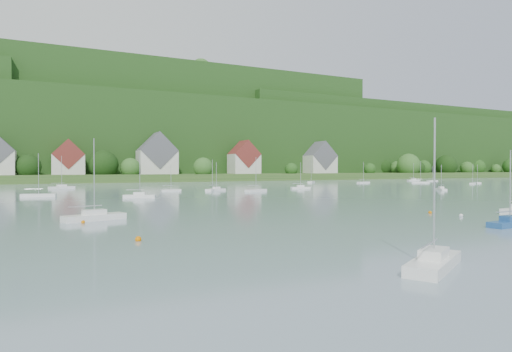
% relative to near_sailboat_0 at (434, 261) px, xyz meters
% --- Properties ---
extents(far_shore_strip, '(600.00, 60.00, 3.00)m').
position_rel_near_sailboat_0_xyz_m(far_shore_strip, '(18.23, 180.51, 1.06)').
color(far_shore_strip, '#294D1C').
rests_on(far_shore_strip, ground).
extents(forested_ridge, '(620.00, 181.22, 69.89)m').
position_rel_near_sailboat_0_xyz_m(forested_ridge, '(18.62, 249.08, 22.45)').
color(forested_ridge, '#153A12').
rests_on(forested_ridge, ground).
extents(village_building_1, '(12.00, 9.36, 14.00)m').
position_rel_near_sailboat_0_xyz_m(village_building_1, '(-11.77, 169.51, 8.32)').
color(village_building_1, beige).
rests_on(village_building_1, far_shore_strip).
extents(village_building_2, '(16.00, 11.44, 18.00)m').
position_rel_near_sailboat_0_xyz_m(village_building_2, '(23.23, 168.51, 9.83)').
color(village_building_2, beige).
rests_on(village_building_2, far_shore_strip).
extents(village_building_3, '(13.00, 10.40, 15.50)m').
position_rel_near_sailboat_0_xyz_m(village_building_3, '(63.23, 166.51, 8.99)').
color(village_building_3, beige).
rests_on(village_building_3, far_shore_strip).
extents(village_building_4, '(15.00, 10.40, 16.50)m').
position_rel_near_sailboat_0_xyz_m(village_building_4, '(108.23, 170.51, 9.15)').
color(village_building_4, beige).
rests_on(village_building_4, far_shore_strip).
extents(near_sailboat_0, '(6.06, 4.42, 8.12)m').
position_rel_near_sailboat_0_xyz_m(near_sailboat_0, '(0.00, 0.00, 0.00)').
color(near_sailboat_0, white).
rests_on(near_sailboat_0, ground).
extents(near_sailboat_1, '(5.37, 1.95, 7.10)m').
position_rel_near_sailboat_0_xyz_m(near_sailboat_1, '(19.97, 9.14, -0.03)').
color(near_sailboat_1, '#214E8B').
rests_on(near_sailboat_1, ground).
extents(near_sailboat_6, '(6.55, 3.63, 8.52)m').
position_rel_near_sailboat_0_xyz_m(near_sailboat_6, '(-14.39, 30.95, 0.01)').
color(near_sailboat_6, white).
rests_on(near_sailboat_6, ground).
extents(mooring_buoy_0, '(0.48, 0.48, 0.48)m').
position_rel_near_sailboat_0_xyz_m(mooring_buoy_0, '(-12.66, 15.95, -0.44)').
color(mooring_buoy_0, orange).
rests_on(mooring_buoy_0, ground).
extents(mooring_buoy_1, '(0.43, 0.43, 0.43)m').
position_rel_near_sailboat_0_xyz_m(mooring_buoy_1, '(22.99, 16.83, -0.44)').
color(mooring_buoy_1, silver).
rests_on(mooring_buoy_1, ground).
extents(mooring_buoy_3, '(0.40, 0.40, 0.40)m').
position_rel_near_sailboat_0_xyz_m(mooring_buoy_3, '(22.58, 20.81, -0.44)').
color(mooring_buoy_3, orange).
rests_on(mooring_buoy_3, ground).
extents(mooring_buoy_5, '(0.38, 0.38, 0.38)m').
position_rel_near_sailboat_0_xyz_m(mooring_buoy_5, '(-15.61, 28.96, -0.44)').
color(mooring_buoy_5, orange).
rests_on(mooring_buoy_5, ground).
extents(far_sailboat_cluster, '(192.89, 77.15, 8.71)m').
position_rel_near_sailboat_0_xyz_m(far_sailboat_cluster, '(36.49, 95.32, -0.06)').
color(far_sailboat_cluster, white).
rests_on(far_sailboat_cluster, ground).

